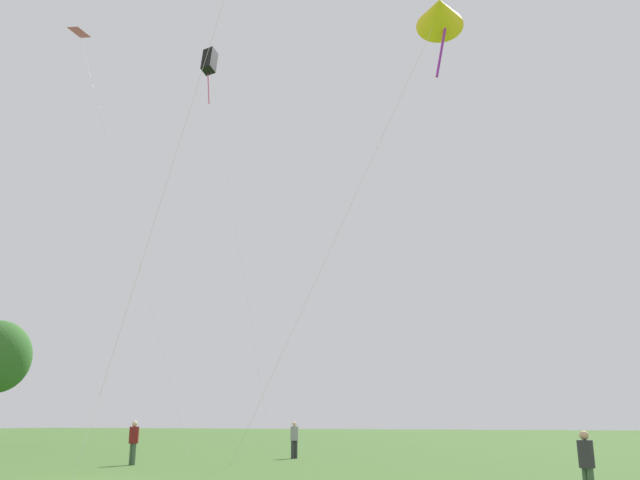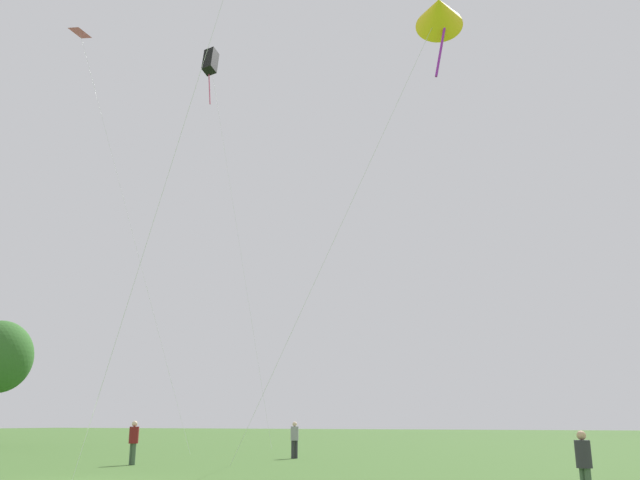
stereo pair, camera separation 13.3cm
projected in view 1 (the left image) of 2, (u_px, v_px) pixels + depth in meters
The scene contains 6 objects.
person_standing_0 at pixel (134, 439), 27.33m from camera, with size 0.39×0.39×1.76m.
person_standing_1 at pixel (587, 461), 14.47m from camera, with size 0.34×0.34×1.54m.
person_standing_2 at pixel (294, 437), 32.15m from camera, with size 0.38×0.38×1.73m.
kite_flying_0 at pixel (81, 39), 46.16m from camera, with size 10.64×2.63×28.58m.
kite_flying_2 at pixel (440, 13), 27.33m from camera, with size 10.92×2.22×19.32m.
kite_flying_3 at pixel (209, 62), 54.85m from camera, with size 8.04×2.54×32.16m.
Camera 1 is at (14.33, -15.12, 1.73)m, focal length 36.80 mm.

